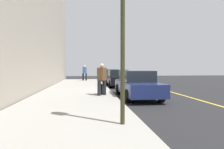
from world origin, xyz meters
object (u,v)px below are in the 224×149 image
(parked_car_black, at_px, (118,78))
(parked_car_navy, at_px, (137,84))
(pedestrian_blue_coat, at_px, (85,72))
(traffic_light_pole, at_px, (123,11))
(pedestrian_brown_coat, at_px, (102,78))
(rolling_suitcase, at_px, (101,89))
(parked_car_green, at_px, (110,75))

(parked_car_black, height_order, parked_car_navy, same)
(parked_car_navy, xyz_separation_m, pedestrian_blue_coat, (-13.11, -3.12, 0.38))
(parked_car_black, relative_size, traffic_light_pole, 0.99)
(pedestrian_brown_coat, height_order, rolling_suitcase, pedestrian_brown_coat)
(rolling_suitcase, bearing_deg, pedestrian_blue_coat, -174.95)
(rolling_suitcase, bearing_deg, parked_car_green, 170.71)
(pedestrian_brown_coat, distance_m, rolling_suitcase, 0.80)
(parked_car_green, xyz_separation_m, parked_car_navy, (12.82, -0.00, 0.00))
(parked_car_black, bearing_deg, parked_car_navy, 0.27)
(pedestrian_brown_coat, xyz_separation_m, pedestrian_blue_coat, (-13.05, -1.15, 0.05))
(parked_car_green, bearing_deg, rolling_suitcase, -9.29)
(traffic_light_pole, bearing_deg, parked_car_navy, 161.80)
(parked_car_black, xyz_separation_m, pedestrian_blue_coat, (-6.37, -3.09, 0.38))
(parked_car_green, xyz_separation_m, rolling_suitcase, (12.29, -2.01, -0.32))
(parked_car_navy, xyz_separation_m, traffic_light_pole, (5.51, -1.81, 2.41))
(parked_car_navy, relative_size, traffic_light_pole, 1.07)
(pedestrian_brown_coat, relative_size, traffic_light_pole, 0.39)
(parked_car_black, bearing_deg, pedestrian_blue_coat, -154.14)
(parked_car_green, bearing_deg, parked_car_navy, -0.02)
(pedestrian_blue_coat, distance_m, rolling_suitcase, 12.65)
(parked_car_green, relative_size, pedestrian_blue_coat, 2.46)
(parked_car_green, distance_m, rolling_suitcase, 12.46)
(parked_car_black, relative_size, parked_car_navy, 0.93)
(pedestrian_brown_coat, distance_m, traffic_light_pole, 5.95)
(parked_car_green, height_order, parked_car_black, same)
(parked_car_green, bearing_deg, pedestrian_blue_coat, -95.31)
(parked_car_navy, bearing_deg, rolling_suitcase, -104.93)
(parked_car_green, relative_size, traffic_light_pole, 1.01)
(pedestrian_blue_coat, height_order, traffic_light_pole, traffic_light_pole)
(parked_car_black, relative_size, pedestrian_brown_coat, 2.51)
(parked_car_navy, bearing_deg, traffic_light_pole, -18.20)
(parked_car_black, height_order, pedestrian_blue_coat, pedestrian_blue_coat)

